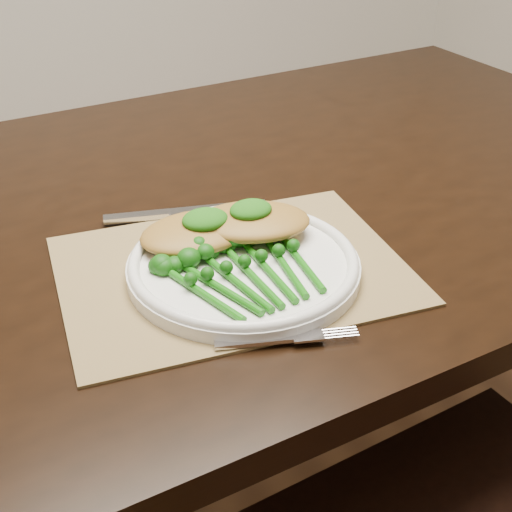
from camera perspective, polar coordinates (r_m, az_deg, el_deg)
name	(u,v)px	position (r m, az deg, el deg)	size (l,w,h in m)	color
dining_table	(223,390)	(1.24, -2.64, -10.66)	(1.67, 1.03, 0.75)	black
placemat	(232,270)	(0.85, -1.93, -1.11)	(0.41, 0.30, 0.00)	olive
dinner_plate	(244,264)	(0.84, -1.00, -0.68)	(0.27, 0.27, 0.02)	white
knife	(170,213)	(0.97, -6.87, 3.43)	(0.22, 0.07, 0.01)	silver
fork	(296,337)	(0.74, 3.25, -6.52)	(0.15, 0.05, 0.00)	silver
chicken_fillet_left	(197,232)	(0.87, -4.72, 1.93)	(0.14, 0.10, 0.03)	olive
chicken_fillet_right	(253,221)	(0.88, -0.28, 2.79)	(0.14, 0.10, 0.03)	olive
pesto_dollop_left	(205,220)	(0.86, -4.10, 2.93)	(0.06, 0.05, 0.02)	#11480A
pesto_dollop_right	(251,210)	(0.87, -0.42, 3.73)	(0.05, 0.04, 0.02)	#11480A
broccolini_bundle	(253,276)	(0.80, -0.25, -1.63)	(0.17, 0.19, 0.04)	#125C0C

